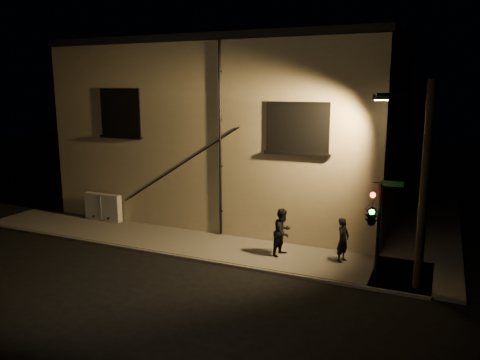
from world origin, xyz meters
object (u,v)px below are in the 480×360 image
at_px(utility_cabinet, 103,207).
at_px(traffic_signal, 372,215).
at_px(streetlamp_pole, 421,181).
at_px(pedestrian_a, 343,240).
at_px(pedestrian_b, 283,232).

bearing_deg(utility_cabinet, traffic_signal, -10.49).
bearing_deg(utility_cabinet, streetlamp_pole, -8.28).
bearing_deg(pedestrian_a, streetlamp_pole, -96.06).
xyz_separation_m(pedestrian_a, traffic_signal, (1.21, -1.57, 1.52)).
xyz_separation_m(utility_cabinet, pedestrian_b, (9.64, -1.11, 0.27)).
height_order(traffic_signal, streetlamp_pole, streetlamp_pole).
bearing_deg(pedestrian_b, utility_cabinet, 99.48).
relative_size(pedestrian_b, streetlamp_pole, 0.27).
distance_m(utility_cabinet, pedestrian_a, 11.96).
distance_m(utility_cabinet, traffic_signal, 13.47).
bearing_deg(streetlamp_pole, utility_cabinet, 171.72).
bearing_deg(traffic_signal, pedestrian_b, 159.32).
height_order(utility_cabinet, pedestrian_b, pedestrian_b).
height_order(utility_cabinet, traffic_signal, traffic_signal).
xyz_separation_m(pedestrian_b, streetlamp_pole, (4.89, -1.00, 2.59)).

